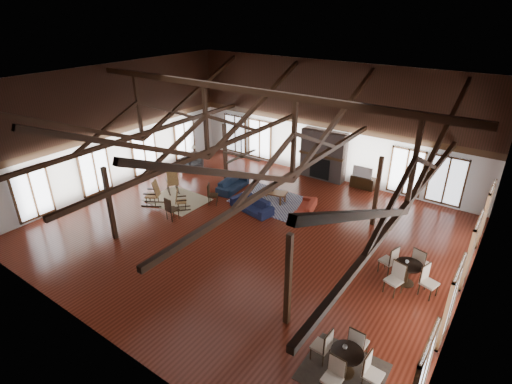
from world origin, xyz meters
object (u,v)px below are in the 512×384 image
Objects in this scene: cafe_table_far at (408,270)px; tv_console at (363,182)px; sofa_navy_left at (233,184)px; sofa_orange at (306,207)px; sofa_navy_front at (252,205)px; armchair at (192,164)px; cafe_table_near at (346,358)px; coffee_table at (273,193)px.

tv_console is (-4.10, 6.41, -0.24)m from cafe_table_far.
sofa_navy_left is 4.13m from sofa_orange.
armchair reaches higher than sofa_navy_front.
tv_console is at bearing -60.40° from armchair.
sofa_navy_front is 2.44m from sofa_orange.
sofa_navy_front is at bearing -71.33° from sofa_orange.
cafe_table_far reaches higher than tv_console.
cafe_table_far is 1.75× the size of tv_console.
sofa_navy_left is 1.65× the size of tv_console.
cafe_table_near is at bearing -92.47° from cafe_table_far.
cafe_table_near is at bearing -133.89° from sofa_navy_left.
coffee_table is at bearing -86.93° from armchair.
sofa_orange is 5.77m from cafe_table_far.
sofa_orange is at bearing 125.47° from cafe_table_near.
sofa_orange is 7.71m from armchair.
tv_console is (-3.90, 10.93, -0.20)m from cafe_table_near.
coffee_table is (2.34, 0.11, 0.13)m from sofa_navy_left.
cafe_table_near is (7.04, -5.69, 0.19)m from sofa_navy_front.
sofa_orange is (4.12, 0.07, -0.04)m from sofa_navy_left.
coffee_table is 0.71× the size of cafe_table_near.
armchair reaches higher than tv_console.
sofa_navy_front is 7.34m from cafe_table_far.
cafe_table_near is 1.61× the size of tv_console.
tv_console is at bearing 122.60° from cafe_table_far.
tv_console reaches higher than sofa_navy_left.
coffee_table is 1.14× the size of tv_console.
cafe_table_far is (12.87, -3.22, 0.20)m from armchair.
coffee_table is 0.65× the size of cafe_table_far.
cafe_table_near reaches higher than sofa_navy_left.
sofa_navy_front is 5.99m from armchair.
armchair reaches higher than sofa_orange.
sofa_navy_front is at bearing 170.79° from cafe_table_far.
coffee_table is 4.82m from tv_console.
sofa_navy_left is 11.47m from cafe_table_near.
cafe_table_far is at bearing -94.42° from armchair.
coffee_table is at bearing 133.84° from cafe_table_near.
cafe_table_near reaches higher than sofa_navy_front.
tv_console is (2.88, 3.86, -0.12)m from coffee_table.
armchair is 0.54× the size of cafe_table_near.
sofa_navy_front is 1.06× the size of sofa_navy_left.
cafe_table_far is (9.32, -2.43, 0.25)m from sofa_navy_left.
coffee_table is at bearing 159.98° from cafe_table_far.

